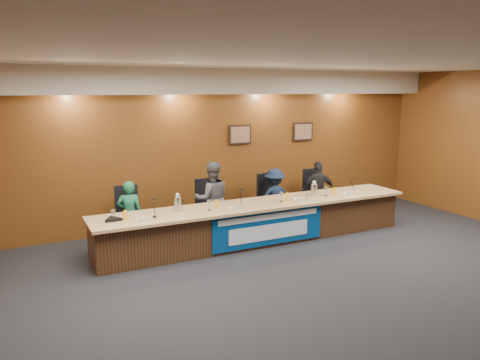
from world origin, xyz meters
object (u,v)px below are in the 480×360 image
object	(u,v)px
dais_body	(258,223)
panelist_a	(130,214)
office_chair_d	(315,197)
office_chair_c	(272,202)
panelist_c	(274,198)
panelist_d	(318,191)
office_chair_a	(129,220)
banner	(269,228)
carafe_right	(314,190)
panelist_b	(212,199)
office_chair_b	(210,210)
carafe_left	(178,204)
speakerphone	(113,219)

from	to	relation	value
dais_body	panelist_a	xyz separation A→B (m)	(-2.20, 0.74, 0.26)
dais_body	office_chair_d	world-z (taller)	dais_body
office_chair_c	panelist_c	bearing A→B (deg)	-104.37
panelist_d	office_chair_d	xyz separation A→B (m)	(0.00, 0.10, -0.16)
office_chair_c	office_chair_d	bearing A→B (deg)	-14.37
office_chair_a	office_chair_c	distance (m)	2.99
banner	carafe_right	distance (m)	1.40
panelist_b	office_chair_d	distance (m)	2.50
office_chair_b	carafe_right	xyz separation A→B (m)	(1.85, -0.83, 0.39)
panelist_a	office_chair_a	bearing A→B (deg)	-72.49
dais_body	office_chair_a	world-z (taller)	dais_body
panelist_b	panelist_d	xyz separation A→B (m)	(2.49, 0.00, -0.08)
banner	office_chair_a	size ratio (longest dim) A/B	4.58
banner	carafe_left	bearing A→B (deg)	163.61
panelist_b	office_chair_b	size ratio (longest dim) A/B	3.02
carafe_right	speakerphone	xyz separation A→B (m)	(-3.89, -0.06, -0.09)
office_chair_a	office_chair_b	bearing A→B (deg)	6.59
carafe_right	carafe_left	bearing A→B (deg)	179.49
panelist_c	carafe_left	distance (m)	2.45
office_chair_a	panelist_b	bearing A→B (deg)	3.00
office_chair_d	carafe_left	bearing A→B (deg)	-153.24
panelist_a	carafe_right	distance (m)	3.53
banner	office_chair_d	size ratio (longest dim) A/B	4.58
banner	panelist_d	bearing A→B (deg)	31.68
office_chair_b	office_chair_d	distance (m)	2.49
carafe_right	banner	bearing A→B (deg)	-160.99
panelist_a	panelist_c	bearing A→B (deg)	-162.49
dais_body	banner	bearing A→B (deg)	-90.00
banner	office_chair_c	xyz separation A→B (m)	(0.79, 1.26, 0.10)
panelist_a	carafe_right	xyz separation A→B (m)	(3.45, -0.73, 0.26)
office_chair_b	dais_body	bearing A→B (deg)	-57.70
office_chair_d	office_chair_c	bearing A→B (deg)	-166.50
panelist_b	carafe_right	size ratio (longest dim) A/B	6.19
dais_body	office_chair_a	bearing A→B (deg)	159.06
panelist_a	carafe_right	bearing A→B (deg)	-174.45
carafe_left	speakerphone	xyz separation A→B (m)	(-1.11, -0.09, -0.10)
dais_body	panelist_b	bearing A→B (deg)	129.36
dais_body	carafe_left	xyz separation A→B (m)	(-1.54, 0.04, 0.53)
panelist_a	office_chair_d	distance (m)	4.09
panelist_d	office_chair_d	distance (m)	0.19
office_chair_b	speakerphone	distance (m)	2.25
office_chair_a	carafe_right	bearing A→B (deg)	-6.95
carafe_right	panelist_d	bearing A→B (deg)	49.04
panelist_a	office_chair_c	bearing A→B (deg)	-160.57
panelist_a	office_chair_c	size ratio (longest dim) A/B	2.54
banner	panelist_d	world-z (taller)	panelist_d
panelist_d	speakerphone	size ratio (longest dim) A/B	4.01
carafe_left	speakerphone	bearing A→B (deg)	-175.38
banner	carafe_right	xyz separation A→B (m)	(1.24, 0.43, 0.49)
panelist_d	carafe_right	world-z (taller)	panelist_d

